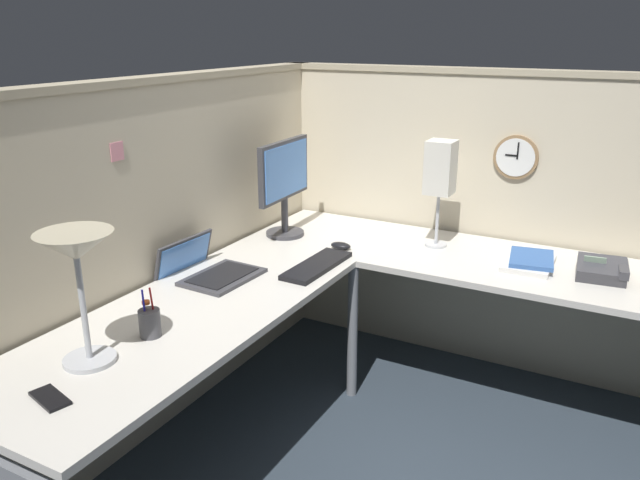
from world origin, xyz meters
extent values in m
plane|color=#2D3842|center=(0.00, 0.00, 0.00)|extent=(6.80, 6.80, 0.00)
cube|color=beige|center=(-0.36, 0.87, 0.78)|extent=(2.57, 0.10, 1.55)
cube|color=tan|center=(-0.36, 0.87, 1.56)|extent=(2.57, 0.12, 0.03)
cube|color=beige|center=(0.87, -0.27, 0.78)|extent=(0.10, 2.37, 1.55)
cube|color=tan|center=(0.87, -0.27, 1.56)|extent=(0.12, 2.37, 0.03)
cube|color=beige|center=(-0.38, 0.47, 0.71)|extent=(2.35, 0.66, 0.03)
cube|color=beige|center=(0.47, -0.60, 0.71)|extent=(0.66, 1.49, 0.03)
cylinder|color=slate|center=(0.16, 0.16, 0.35)|extent=(0.05, 0.05, 0.70)
cylinder|color=#38383D|center=(0.32, 0.64, 0.74)|extent=(0.20, 0.20, 0.02)
cylinder|color=#38383D|center=(0.32, 0.64, 0.84)|extent=(0.04, 0.04, 0.20)
cube|color=#38383D|center=(0.32, 0.64, 1.08)|extent=(0.46, 0.05, 0.30)
cube|color=#4C84D8|center=(0.32, 0.62, 1.08)|extent=(0.42, 0.02, 0.26)
cube|color=#38383D|center=(-0.33, 0.56, 0.74)|extent=(0.35, 0.25, 0.02)
cube|color=black|center=(-0.33, 0.56, 0.75)|extent=(0.30, 0.19, 0.00)
cube|color=#38383D|center=(-0.32, 0.78, 0.77)|extent=(0.34, 0.08, 0.22)
cube|color=#4C84D8|center=(-0.32, 0.78, 0.77)|extent=(0.31, 0.07, 0.18)
cube|color=black|center=(-0.02, 0.26, 0.74)|extent=(0.43, 0.15, 0.02)
ellipsoid|color=black|center=(0.26, 0.28, 0.75)|extent=(0.06, 0.10, 0.03)
cylinder|color=#B7BABF|center=(-1.12, 0.50, 0.74)|extent=(0.17, 0.17, 0.02)
cylinder|color=#B7BABF|center=(-1.12, 0.50, 0.93)|extent=(0.02, 0.02, 0.38)
cone|color=#B2A88C|center=(-1.12, 0.50, 1.13)|extent=(0.24, 0.24, 0.09)
cylinder|color=#4C4C51|center=(-0.89, 0.46, 0.78)|extent=(0.08, 0.08, 0.10)
cylinder|color=#1E1EB2|center=(-0.90, 0.46, 0.84)|extent=(0.01, 0.01, 0.13)
cylinder|color=#B21E1E|center=(-0.88, 0.45, 0.84)|extent=(0.01, 0.02, 0.13)
cylinder|color=#D8591E|center=(-0.89, 0.47, 0.85)|extent=(0.03, 0.03, 0.01)
cube|color=black|center=(-1.34, 0.43, 0.73)|extent=(0.10, 0.16, 0.01)
cube|color=#38383D|center=(0.45, -0.89, 0.77)|extent=(0.21, 0.22, 0.10)
cube|color=#8CA58C|center=(0.45, -0.86, 0.80)|extent=(0.02, 0.09, 0.04)
cube|color=#38383D|center=(0.46, -0.97, 0.79)|extent=(0.19, 0.06, 0.04)
cube|color=silver|center=(0.46, -0.58, 0.74)|extent=(0.29, 0.22, 0.02)
cube|color=#335999|center=(0.47, -0.59, 0.76)|extent=(0.29, 0.23, 0.02)
cylinder|color=#B7BABF|center=(0.54, -0.12, 0.74)|extent=(0.11, 0.11, 0.01)
cylinder|color=#B7BABF|center=(0.54, -0.12, 0.87)|extent=(0.02, 0.02, 0.27)
cube|color=silver|center=(0.54, -0.12, 1.13)|extent=(0.13, 0.13, 0.26)
cylinder|color=olive|center=(0.82, -0.41, 1.16)|extent=(0.03, 0.22, 0.22)
cylinder|color=white|center=(0.80, -0.41, 1.16)|extent=(0.00, 0.19, 0.19)
cube|color=black|center=(0.80, -0.39, 1.17)|extent=(0.00, 0.06, 0.01)
cube|color=black|center=(0.80, -0.42, 1.19)|extent=(0.00, 0.01, 0.08)
cube|color=pink|center=(-0.62, 0.82, 1.31)|extent=(0.07, 0.00, 0.07)
camera|label=1|loc=(-2.38, -1.03, 1.76)|focal=35.44mm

